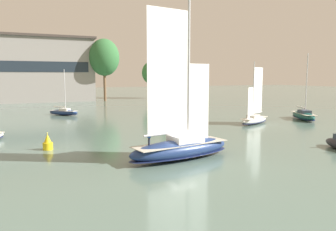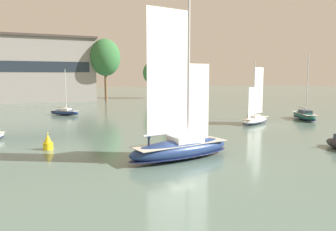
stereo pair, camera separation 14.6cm
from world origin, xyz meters
The scene contains 10 objects.
ground_plane centered at (0.00, 0.00, 0.00)m, with size 400.00×400.00×0.00m, color slate.
waterfront_building centered at (-12.90, 82.15, 10.09)m, with size 43.19×13.44×20.09m.
tree_shore_left centered at (11.07, 76.08, 13.73)m, with size 9.53×9.53×19.61m.
tree_shore_center centered at (28.41, 79.92, 9.00)m, with size 6.25×6.25×12.86m.
tree_shore_right centered at (36.06, 77.20, 13.68)m, with size 9.49×9.49×19.54m.
sailboat_main centered at (0.02, 0.00, 1.20)m, with size 11.59×4.91×15.43m.
sailboat_moored_near_marina centered at (33.33, 16.17, 0.81)m, with size 5.93×8.90×11.96m.
sailboat_moored_mid_channel centered at (21.66, 15.67, 0.85)m, with size 7.71×4.91×10.32m.
sailboat_moored_outer_mooring centered at (-5.93, 41.48, 0.63)m, with size 6.15×6.04×9.28m.
channel_buoy centered at (-11.43, 9.47, 0.75)m, with size 1.05×1.05×1.91m.
Camera 2 is at (-13.86, -27.80, 8.00)m, focal length 35.00 mm.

